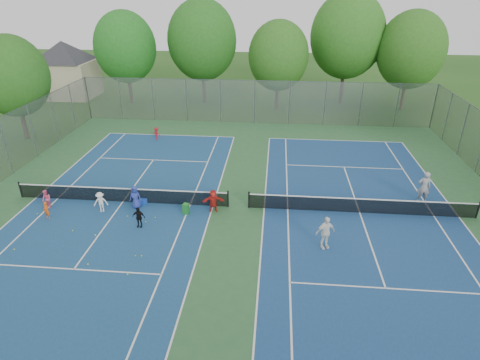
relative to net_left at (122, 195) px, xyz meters
The scene contains 36 objects.
ground 7.01m from the net_left, ahead, with size 120.00×120.00×0.00m, color #255019.
court_pad 7.01m from the net_left, ahead, with size 32.00×32.00×0.01m, color #2C5E32.
court_left 0.44m from the net_left, ahead, with size 10.97×23.77×0.01m, color navy.
court_right 14.01m from the net_left, ahead, with size 10.97×23.77×0.01m, color navy.
net_left is the anchor object (origin of this frame).
net_right 14.00m from the net_left, ahead, with size 12.87×0.10×0.91m, color black.
fence_north 17.53m from the net_left, 66.37° to the left, with size 32.00×0.10×4.00m, color gray.
house 28.55m from the net_left, 122.01° to the left, with size 11.03×11.03×7.30m.
tree_nw 23.72m from the net_left, 107.65° to the left, with size 6.40×6.40×9.58m.
tree_nl 23.81m from the net_left, 87.51° to the left, with size 7.20×7.20×10.69m.
tree_nc 23.38m from the net_left, 66.80° to the left, with size 6.00×6.00×8.85m.
tree_nr 29.59m from the net_left, 56.31° to the left, with size 7.60×7.60×11.42m.
tree_ne 31.60m from the net_left, 45.00° to the left, with size 6.60×6.60×9.77m.
tree_side_w 16.34m from the net_left, 140.19° to the left, with size 5.60×5.60×8.47m.
ball_crate 1.32m from the net_left, ahead, with size 0.38×0.38×0.32m, color blue.
ball_hopper 4.21m from the net_left, 13.75° to the right, with size 0.32×0.32×0.63m, color #23812B.
student_a 4.15m from the net_left, 148.01° to the right, with size 0.38×0.25×1.03m, color #ED5816.
student_b 4.25m from the net_left, 165.12° to the right, with size 0.56×0.43×1.15m, color #F76089.
student_c 1.45m from the net_left, 123.46° to the right, with size 0.80×0.46×1.24m, color white.
student_d 3.20m from the net_left, 53.99° to the right, with size 0.70×0.29×1.20m, color black.
student_e 1.23m from the net_left, 29.87° to the right, with size 0.69×0.45×1.40m, color #2A3B9A.
student_f 5.65m from the net_left, ahead, with size 1.28×0.41×1.38m, color red.
child_far_baseline 10.74m from the net_left, 94.92° to the left, with size 0.70×0.40×1.09m, color maroon.
instructor 17.99m from the net_left, ahead, with size 0.73×0.48×2.00m, color #9D9C9F.
teen_court_b 12.17m from the net_left, 17.17° to the right, with size 1.03×0.43×1.76m, color white.
tennis_ball_0 3.00m from the net_left, 34.09° to the right, with size 0.07×0.07×0.07m, color #B0D631.
tennis_ball_1 3.03m from the net_left, 46.14° to the right, with size 0.07×0.07×0.07m, color #B0CA2F.
tennis_ball_2 6.38m from the net_left, 124.51° to the right, with size 0.07×0.07×0.07m, color #D0EA36.
tennis_ball_3 3.72m from the net_left, 114.40° to the right, with size 0.07×0.07×0.07m, color #BEE635.
tennis_ball_4 3.69m from the net_left, 92.34° to the right, with size 0.07×0.07×0.07m, color #D3E735.
tennis_ball_5 5.78m from the net_left, 64.20° to the right, with size 0.07×0.07×0.07m, color #B6CF30.
tennis_ball_6 4.75m from the net_left, 156.58° to the right, with size 0.07×0.07×0.07m, color gold.
tennis_ball_8 1.92m from the net_left, 62.41° to the right, with size 0.07×0.07×0.07m, color #B7CF30.
tennis_ball_9 5.90m from the net_left, 61.51° to the right, with size 0.07×0.07×0.07m, color #C0D932.
tennis_ball_10 7.07m from the net_left, 68.34° to the right, with size 0.07×0.07×0.07m, color #D7EA36.
tennis_ball_11 6.06m from the net_left, 85.21° to the right, with size 0.07×0.07×0.07m, color yellow.
Camera 1 is at (1.97, -20.38, 11.81)m, focal length 30.00 mm.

